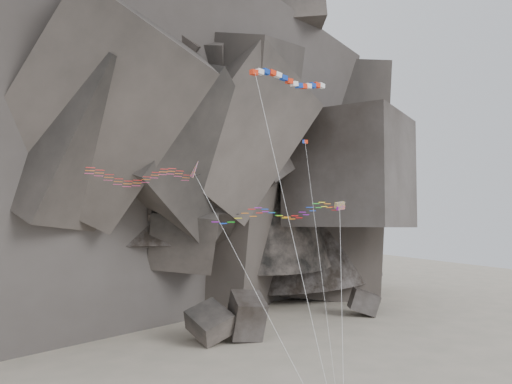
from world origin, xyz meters
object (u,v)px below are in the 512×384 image
pennant_kite (314,214)px  delta_kite (138,175)px  banner_kite (291,83)px  parafoil_kite (275,213)px

pennant_kite → delta_kite: bearing=163.0°
banner_kite → parafoil_kite: 12.11m
delta_kite → pennant_kite: pennant_kite is taller
delta_kite → banner_kite: size_ratio=0.74×
delta_kite → parafoil_kite: (12.33, -2.31, -3.25)m
delta_kite → banner_kite: (13.09, -3.90, 8.73)m
delta_kite → banner_kite: 16.21m
delta_kite → pennant_kite: (13.04, -7.60, -3.34)m
parafoil_kite → pennant_kite: (0.71, -5.30, -0.09)m
banner_kite → delta_kite: bearing=149.7°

